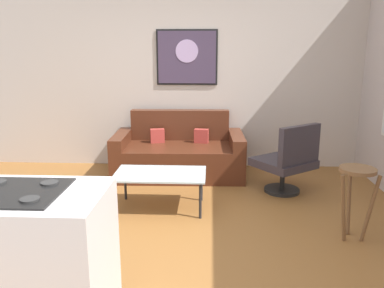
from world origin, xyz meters
name	(u,v)px	position (x,y,z in m)	size (l,w,h in m)	color
ground	(169,237)	(0.00, 0.00, -0.02)	(6.40, 6.40, 0.04)	brown
back_wall	(185,74)	(0.00, 2.42, 1.40)	(6.40, 0.05, 2.80)	beige
couch	(179,155)	(-0.05, 1.91, 0.29)	(1.83, 0.98, 0.88)	#4D2515
coffee_table	(160,176)	(-0.16, 0.67, 0.39)	(1.01, 0.60, 0.42)	silver
armchair	(288,160)	(1.35, 1.21, 0.43)	(0.87, 0.86, 0.89)	black
bar_stool	(356,184)	(1.75, 0.02, 0.55)	(0.38, 0.38, 0.70)	brown
wall_painting	(187,57)	(0.03, 2.38, 1.64)	(0.90, 0.03, 0.80)	black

